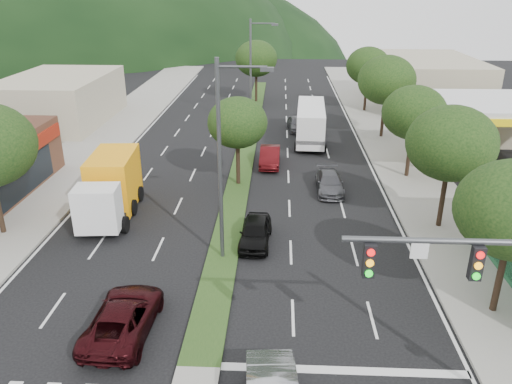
# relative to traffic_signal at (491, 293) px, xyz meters

# --- Properties ---
(ground) EXTENTS (160.00, 160.00, 0.00)m
(ground) POSITION_rel_traffic_signal_xyz_m (-9.03, 1.54, -4.65)
(ground) COLOR black
(ground) RESTS_ON ground
(sidewalk_right) EXTENTS (5.00, 90.00, 0.15)m
(sidewalk_right) POSITION_rel_traffic_signal_xyz_m (3.47, 26.54, -4.57)
(sidewalk_right) COLOR gray
(sidewalk_right) RESTS_ON ground
(sidewalk_left) EXTENTS (6.00, 90.00, 0.15)m
(sidewalk_left) POSITION_rel_traffic_signal_xyz_m (-22.03, 26.54, -4.57)
(sidewalk_left) COLOR gray
(sidewalk_left) RESTS_ON ground
(median) EXTENTS (1.60, 56.00, 0.12)m
(median) POSITION_rel_traffic_signal_xyz_m (-9.03, 29.54, -4.59)
(median) COLOR #1D3C15
(median) RESTS_ON ground
(traffic_signal) EXTENTS (6.12, 0.40, 7.00)m
(traffic_signal) POSITION_rel_traffic_signal_xyz_m (0.00, 0.00, 0.00)
(traffic_signal) COLOR #47494C
(traffic_signal) RESTS_ON ground
(gas_canopy) EXTENTS (12.20, 8.20, 5.25)m
(gas_canopy) POSITION_rel_traffic_signal_xyz_m (9.97, 23.54, 0.00)
(gas_canopy) COLOR silver
(gas_canopy) RESTS_ON ground
(bldg_left_far) EXTENTS (9.00, 14.00, 4.60)m
(bldg_left_far) POSITION_rel_traffic_signal_xyz_m (-28.03, 35.54, -2.35)
(bldg_left_far) COLOR #AFA58B
(bldg_left_far) RESTS_ON ground
(bldg_right_far) EXTENTS (10.00, 16.00, 5.20)m
(bldg_right_far) POSITION_rel_traffic_signal_xyz_m (10.47, 45.54, -2.05)
(bldg_right_far) COLOR #AFA58B
(bldg_right_far) RESTS_ON ground
(tree_r_b) EXTENTS (4.80, 4.80, 6.94)m
(tree_r_b) POSITION_rel_traffic_signal_xyz_m (2.97, 13.54, 0.39)
(tree_r_b) COLOR black
(tree_r_b) RESTS_ON sidewalk_right
(tree_r_c) EXTENTS (4.40, 4.40, 6.48)m
(tree_r_c) POSITION_rel_traffic_signal_xyz_m (2.97, 21.54, 0.10)
(tree_r_c) COLOR black
(tree_r_c) RESTS_ON sidewalk_right
(tree_r_d) EXTENTS (5.00, 5.00, 7.17)m
(tree_r_d) POSITION_rel_traffic_signal_xyz_m (2.97, 31.54, 0.54)
(tree_r_d) COLOR black
(tree_r_d) RESTS_ON sidewalk_right
(tree_r_e) EXTENTS (4.60, 4.60, 6.71)m
(tree_r_e) POSITION_rel_traffic_signal_xyz_m (2.97, 41.54, 0.25)
(tree_r_e) COLOR black
(tree_r_e) RESTS_ON sidewalk_right
(tree_med_near) EXTENTS (4.00, 4.00, 6.02)m
(tree_med_near) POSITION_rel_traffic_signal_xyz_m (-9.03, 19.54, -0.22)
(tree_med_near) COLOR black
(tree_med_near) RESTS_ON median
(tree_med_far) EXTENTS (4.80, 4.80, 6.94)m
(tree_med_far) POSITION_rel_traffic_signal_xyz_m (-9.03, 45.54, 0.36)
(tree_med_far) COLOR black
(tree_med_far) RESTS_ON median
(streetlight_near) EXTENTS (2.60, 0.25, 10.00)m
(streetlight_near) POSITION_rel_traffic_signal_xyz_m (-8.82, 9.54, 0.94)
(streetlight_near) COLOR #47494C
(streetlight_near) RESTS_ON ground
(streetlight_mid) EXTENTS (2.60, 0.25, 10.00)m
(streetlight_mid) POSITION_rel_traffic_signal_xyz_m (-8.82, 34.54, 0.94)
(streetlight_mid) COLOR #47494C
(streetlight_mid) RESTS_ON ground
(suv_maroon) EXTENTS (2.50, 5.10, 1.40)m
(suv_maroon) POSITION_rel_traffic_signal_xyz_m (-12.32, 3.54, -3.95)
(suv_maroon) COLOR black
(suv_maroon) RESTS_ON ground
(car_queue_a) EXTENTS (1.79, 4.04, 1.35)m
(car_queue_a) POSITION_rel_traffic_signal_xyz_m (-7.43, 11.16, -3.97)
(car_queue_a) COLOR black
(car_queue_a) RESTS_ON ground
(car_queue_b) EXTENTS (1.75, 4.24, 1.23)m
(car_queue_b) POSITION_rel_traffic_signal_xyz_m (-2.82, 18.66, -4.03)
(car_queue_b) COLOR #4D4D52
(car_queue_b) RESTS_ON ground
(car_queue_c) EXTENTS (1.55, 4.29, 1.41)m
(car_queue_c) POSITION_rel_traffic_signal_xyz_m (-6.93, 23.66, -3.94)
(car_queue_c) COLOR #4A0C0F
(car_queue_c) RESTS_ON ground
(car_queue_d) EXTENTS (2.32, 4.75, 1.30)m
(car_queue_d) POSITION_rel_traffic_signal_xyz_m (-3.55, 28.66, -4.00)
(car_queue_d) COLOR black
(car_queue_d) RESTS_ON ground
(car_queue_e) EXTENTS (1.95, 3.96, 1.30)m
(car_queue_e) POSITION_rel_traffic_signal_xyz_m (-4.64, 33.66, -4.00)
(car_queue_e) COLOR #4B4B50
(car_queue_e) RESTS_ON ground
(box_truck) EXTENTS (3.18, 7.21, 3.47)m
(box_truck) POSITION_rel_traffic_signal_xyz_m (-16.24, 14.62, -3.01)
(box_truck) COLOR silver
(box_truck) RESTS_ON ground
(motorhome) EXTENTS (2.96, 8.35, 3.16)m
(motorhome) POSITION_rel_traffic_signal_xyz_m (-3.53, 30.11, -2.96)
(motorhome) COLOR white
(motorhome) RESTS_ON ground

